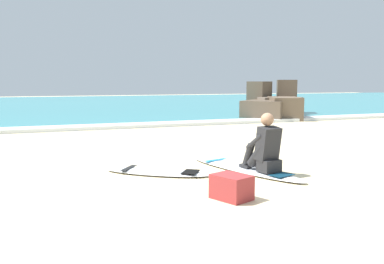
# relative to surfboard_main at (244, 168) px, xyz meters

# --- Properties ---
(ground_plane) EXTENTS (80.00, 80.00, 0.00)m
(ground_plane) POSITION_rel_surfboard_main_xyz_m (-0.97, -0.37, -0.04)
(ground_plane) COLOR beige
(sea) EXTENTS (80.00, 28.00, 0.10)m
(sea) POSITION_rel_surfboard_main_xyz_m (-0.97, 21.09, 0.01)
(sea) COLOR teal
(sea) RESTS_ON ground
(breaking_foam) EXTENTS (80.00, 0.90, 0.11)m
(breaking_foam) POSITION_rel_surfboard_main_xyz_m (-0.97, 7.39, 0.02)
(breaking_foam) COLOR white
(breaking_foam) RESTS_ON ground
(surfboard_main) EXTENTS (1.24, 2.64, 0.08)m
(surfboard_main) POSITION_rel_surfboard_main_xyz_m (0.00, 0.00, 0.00)
(surfboard_main) COLOR silver
(surfboard_main) RESTS_ON ground
(surfer_seated) EXTENTS (0.45, 0.74, 0.95)m
(surfer_seated) POSITION_rel_surfboard_main_xyz_m (0.14, -0.43, 0.40)
(surfer_seated) COLOR #232326
(surfer_seated) RESTS_ON surfboard_main
(surfboard_spare_near) EXTENTS (1.75, 1.51, 0.08)m
(surfboard_spare_near) POSITION_rel_surfboard_main_xyz_m (-1.46, 0.29, 0.00)
(surfboard_spare_near) COLOR silver
(surfboard_spare_near) RESTS_ON ground
(rock_outcrop_distant) EXTENTS (3.78, 3.53, 1.59)m
(rock_outcrop_distant) POSITION_rel_surfboard_main_xyz_m (6.28, 8.83, 0.50)
(rock_outcrop_distant) COLOR brown
(rock_outcrop_distant) RESTS_ON ground
(beach_bag) EXTENTS (0.51, 0.58, 0.32)m
(beach_bag) POSITION_rel_surfboard_main_xyz_m (-0.99, -1.48, 0.12)
(beach_bag) COLOR maroon
(beach_bag) RESTS_ON ground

